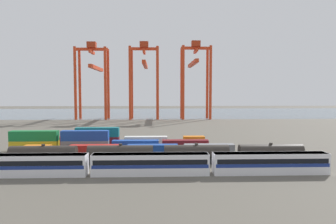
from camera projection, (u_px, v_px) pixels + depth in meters
ground_plane at (150, 131)px, 120.07m from camera, size 420.00×420.00×0.00m
harbour_water at (153, 113)px, 224.25m from camera, size 400.00×110.00×0.01m
passenger_train at (151, 163)px, 56.20m from camera, size 65.93×3.14×3.90m
freight_tank_row at (159, 154)px, 65.07m from camera, size 62.08×2.84×4.30m
shipping_container_0 at (38, 151)px, 72.53m from camera, size 6.04×2.44×2.60m
shipping_container_1 at (96, 150)px, 73.04m from camera, size 12.10×2.44×2.60m
shipping_container_2 at (153, 150)px, 73.54m from camera, size 12.10×2.44×2.60m
shipping_container_3 at (209, 149)px, 74.04m from camera, size 12.10×2.44×2.60m
shipping_container_4 at (34, 146)px, 79.12m from camera, size 12.10×2.44×2.60m
shipping_container_5 at (34, 136)px, 78.95m from camera, size 12.10×2.44×2.60m
shipping_container_6 at (85, 145)px, 79.60m from camera, size 12.10×2.44×2.60m
shipping_container_7 at (85, 136)px, 79.43m from camera, size 12.10×2.44×2.60m
shipping_container_8 at (136, 145)px, 80.08m from camera, size 12.10×2.44×2.60m
shipping_container_9 at (185, 145)px, 80.56m from camera, size 12.10×2.44×2.60m
shipping_container_10 at (49, 142)px, 85.88m from camera, size 12.10×2.44×2.60m
shipping_container_11 at (98, 141)px, 86.38m from camera, size 12.10×2.44×2.60m
shipping_container_12 at (97, 132)px, 86.21m from camera, size 12.10×2.44×2.60m
shipping_container_13 at (146, 141)px, 86.89m from camera, size 12.10×2.44×2.60m
shipping_container_14 at (194, 141)px, 87.39m from camera, size 6.04×2.44×2.60m
gantry_crane_west at (93, 73)px, 173.90m from camera, size 17.89×36.40×42.92m
gantry_crane_central at (144, 72)px, 175.76m from camera, size 16.54×41.98×43.27m
gantry_crane_east at (195, 71)px, 176.56m from camera, size 16.70×40.35×43.82m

